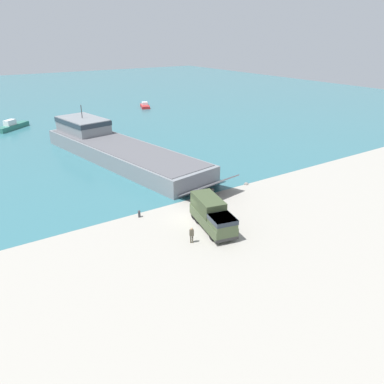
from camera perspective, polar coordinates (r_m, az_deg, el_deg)
The scene contains 10 objects.
ground_plane at distance 43.34m, azimuth 0.02°, elevation -3.97°, with size 240.00×240.00×0.00m, color #9E998E.
water_surface at distance 129.99m, azimuth -24.26°, elevation 12.39°, with size 240.00×180.00×0.01m, color #336B75.
landing_craft at distance 65.57m, azimuth -11.87°, elevation 6.79°, with size 14.66×41.39×7.59m.
military_truck at distance 40.57m, azimuth 3.12°, elevation -3.44°, with size 4.05×7.87×3.15m.
soldier_on_ramp at distance 37.98m, azimuth -0.05°, elevation -6.44°, with size 0.50×0.42×1.73m.
moored_boat_a at distance 110.67m, azimuth -7.19°, elevation 12.91°, with size 3.97×5.97×1.54m.
moored_boat_b at distance 93.06m, azimuth -25.71°, elevation 9.05°, with size 7.72×6.99×2.19m.
mooring_bollard at distance 43.76m, azimuth -8.05°, elevation -3.25°, with size 0.33×0.33×0.86m.
shoreline_rock_a at distance 50.84m, azimuth 3.06°, elevation 0.23°, with size 0.70×0.70×0.70m, color #66605B.
shoreline_rock_b at distance 53.34m, azimuth 8.25°, elevation 1.14°, with size 0.65×0.65×0.65m, color gray.
Camera 1 is at (-21.32, -32.18, 19.70)m, focal length 35.00 mm.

